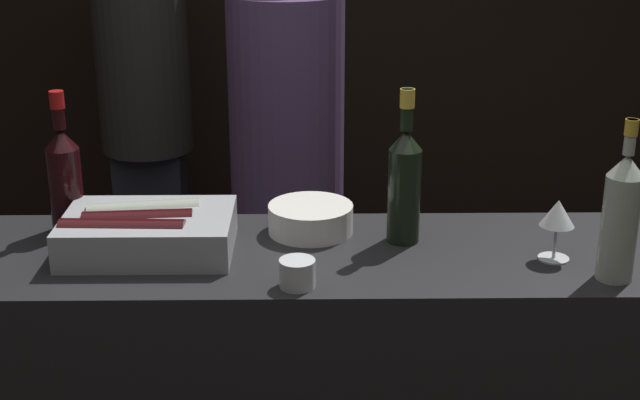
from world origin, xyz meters
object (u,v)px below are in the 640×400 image
(ice_bin_with_bottles, at_px, (145,231))
(red_wine_bottle_tall, at_px, (65,175))
(bowl_white, at_px, (311,218))
(rose_wine_bottle, at_px, (621,215))
(candle_votive, at_px, (297,273))
(person_in_hoodie, at_px, (287,161))
(champagne_bottle, at_px, (405,181))
(wine_glass, at_px, (558,216))
(person_blond_tee, at_px, (146,108))

(ice_bin_with_bottles, height_order, red_wine_bottle_tall, red_wine_bottle_tall)
(bowl_white, distance_m, red_wine_bottle_tall, 0.61)
(rose_wine_bottle, relative_size, red_wine_bottle_tall, 1.02)
(candle_votive, bearing_deg, person_in_hoodie, 92.36)
(person_in_hoodie, bearing_deg, champagne_bottle, -68.86)
(red_wine_bottle_tall, distance_m, champagne_bottle, 0.83)
(ice_bin_with_bottles, xyz_separation_m, champagne_bottle, (0.61, 0.06, 0.10))
(candle_votive, bearing_deg, ice_bin_with_bottles, 151.00)
(candle_votive, bearing_deg, rose_wine_bottle, 2.61)
(person_in_hoodie, bearing_deg, red_wine_bottle_tall, -119.75)
(candle_votive, height_order, champagne_bottle, champagne_bottle)
(bowl_white, bearing_deg, rose_wine_bottle, -22.99)
(champagne_bottle, bearing_deg, ice_bin_with_bottles, -174.81)
(wine_glass, height_order, red_wine_bottle_tall, red_wine_bottle_tall)
(candle_votive, height_order, person_in_hoodie, person_in_hoodie)
(rose_wine_bottle, relative_size, champagne_bottle, 0.96)
(ice_bin_with_bottles, height_order, person_blond_tee, person_blond_tee)
(red_wine_bottle_tall, relative_size, champagne_bottle, 0.94)
(ice_bin_with_bottles, distance_m, red_wine_bottle_tall, 0.27)
(wine_glass, height_order, candle_votive, wine_glass)
(champagne_bottle, bearing_deg, red_wine_bottle_tall, 174.44)
(red_wine_bottle_tall, relative_size, person_in_hoodie, 0.20)
(person_in_hoodie, bearing_deg, person_blond_tee, 135.49)
(candle_votive, relative_size, champagne_bottle, 0.21)
(candle_votive, xyz_separation_m, rose_wine_bottle, (0.69, 0.03, 0.12))
(red_wine_bottle_tall, xyz_separation_m, champagne_bottle, (0.82, -0.08, 0.01))
(bowl_white, relative_size, candle_votive, 2.67)
(wine_glass, bearing_deg, bowl_white, 162.60)
(wine_glass, xyz_separation_m, person_in_hoodie, (-0.64, 1.02, -0.19))
(rose_wine_bottle, xyz_separation_m, champagne_bottle, (-0.44, 0.22, 0.00))
(bowl_white, relative_size, champagne_bottle, 0.56)
(rose_wine_bottle, height_order, champagne_bottle, champagne_bottle)
(rose_wine_bottle, bearing_deg, champagne_bottle, 153.20)
(candle_votive, bearing_deg, champagne_bottle, 45.21)
(wine_glass, bearing_deg, candle_votive, -166.84)
(wine_glass, relative_size, person_blond_tee, 0.08)
(candle_votive, distance_m, red_wine_bottle_tall, 0.67)
(wine_glass, relative_size, champagne_bottle, 0.39)
(red_wine_bottle_tall, xyz_separation_m, person_blond_tee, (-0.06, 1.45, -0.19))
(rose_wine_bottle, bearing_deg, person_blond_tee, 127.03)
(red_wine_bottle_tall, height_order, person_in_hoodie, person_in_hoodie)
(person_in_hoodie, bearing_deg, bowl_white, -82.01)
(wine_glass, xyz_separation_m, rose_wine_bottle, (0.10, -0.11, 0.04))
(rose_wine_bottle, height_order, person_in_hoodie, person_in_hoodie)
(ice_bin_with_bottles, distance_m, bowl_white, 0.40)
(candle_votive, xyz_separation_m, champagne_bottle, (0.25, 0.25, 0.12))
(wine_glass, distance_m, candle_votive, 0.61)
(bowl_white, height_order, person_in_hoodie, person_in_hoodie)
(wine_glass, distance_m, person_in_hoodie, 1.21)
(candle_votive, bearing_deg, wine_glass, 13.16)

